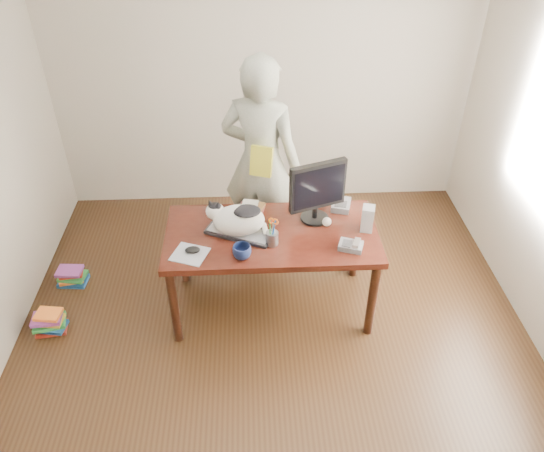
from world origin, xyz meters
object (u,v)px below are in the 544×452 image
at_px(pen_cup, 272,237).
at_px(book_pile_b, 72,276).
at_px(book_pile_a, 50,322).
at_px(speaker, 368,218).
at_px(monitor, 317,189).
at_px(coffee_mug, 242,252).
at_px(phone, 351,245).
at_px(desk, 271,242).
at_px(baseball, 327,222).
at_px(book_stack, 252,207).
at_px(person, 261,163).
at_px(calculator, 341,205).
at_px(cat, 237,219).
at_px(keyboard, 239,233).
at_px(mouse, 193,250).

bearing_deg(pen_cup, book_pile_b, 164.31).
distance_m(pen_cup, book_pile_a, 1.89).
bearing_deg(speaker, monitor, 175.11).
height_order(coffee_mug, phone, coffee_mug).
bearing_deg(phone, desk, 172.42).
distance_m(baseball, book_pile_a, 2.30).
xyz_separation_m(desk, speaker, (0.72, -0.07, 0.25)).
xyz_separation_m(book_stack, person, (0.09, 0.43, 0.15)).
height_order(coffee_mug, calculator, coffee_mug).
bearing_deg(book_stack, desk, -39.65).
bearing_deg(cat, person, 98.59).
relative_size(pen_cup, book_pile_a, 0.86).
relative_size(calculator, person, 0.12).
bearing_deg(keyboard, cat, -171.64).
distance_m(cat, book_pile_b, 1.71).
distance_m(desk, mouse, 0.66).
xyz_separation_m(speaker, person, (-0.77, 0.72, 0.09)).
height_order(cat, phone, cat).
distance_m(cat, baseball, 0.69).
bearing_deg(cat, phone, 9.74).
bearing_deg(book_stack, mouse, -114.14).
distance_m(keyboard, calculator, 0.87).
distance_m(desk, speaker, 0.76).
height_order(speaker, person, person).
bearing_deg(keyboard, coffee_mug, -62.08).
xyz_separation_m(keyboard, monitor, (0.59, 0.15, 0.27)).
bearing_deg(pen_cup, speaker, 11.01).
bearing_deg(monitor, pen_cup, -161.62).
bearing_deg(mouse, book_pile_a, -159.88).
bearing_deg(phone, monitor, 140.93).
xyz_separation_m(baseball, calculator, (0.15, 0.24, -0.01)).
bearing_deg(pen_cup, keyboard, 152.15).
height_order(cat, calculator, cat).
xyz_separation_m(baseball, book_pile_a, (-2.17, -0.27, -0.70)).
bearing_deg(book_stack, monitor, -0.42).
xyz_separation_m(pen_cup, book_pile_a, (-1.75, -0.07, -0.73)).
height_order(mouse, phone, phone).
height_order(mouse, speaker, speaker).
bearing_deg(cat, monitor, 37.65).
distance_m(calculator, book_pile_a, 2.47).
xyz_separation_m(desk, mouse, (-0.58, -0.28, 0.17)).
relative_size(desk, book_stack, 7.11).
height_order(mouse, book_stack, book_stack).
bearing_deg(book_pile_a, desk, 9.03).
relative_size(pen_cup, person, 0.12).
bearing_deg(monitor, phone, -78.49).
bearing_deg(baseball, monitor, 134.99).
relative_size(mouse, phone, 0.63).
relative_size(monitor, book_stack, 2.23).
height_order(mouse, book_pile_b, mouse).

